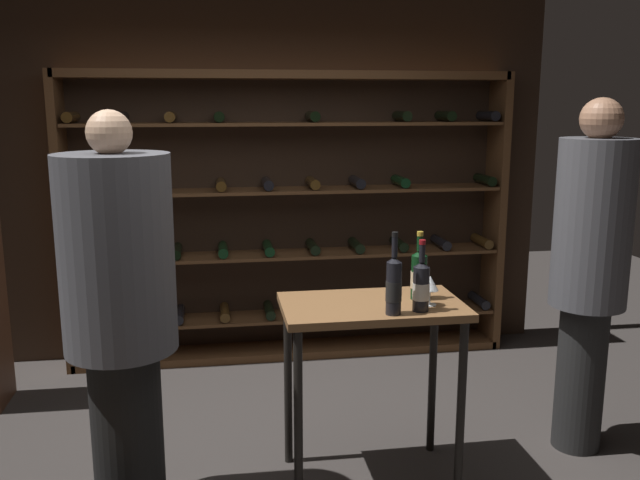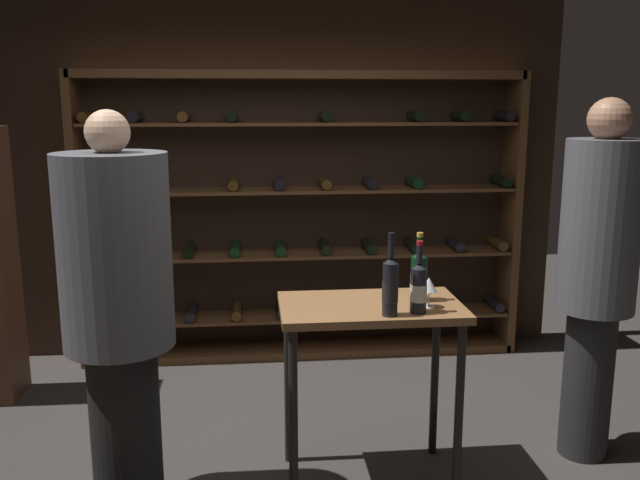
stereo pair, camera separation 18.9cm
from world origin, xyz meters
TOP-DOWN VIEW (x-y plane):
  - back_wall at (0.00, 2.07)m, footprint 4.62×0.10m
  - wine_rack at (0.27, 1.86)m, footprint 3.35×0.32m
  - tasting_table at (0.47, 0.02)m, footprint 0.91×0.54m
  - person_host_in_suit at (1.73, 0.15)m, footprint 0.41×0.41m
  - person_guest_plum_blouse at (-0.74, -0.10)m, footprint 0.51×0.51m
  - wine_bottle_gold_foil at (0.53, -0.18)m, footprint 0.08×0.08m
  - wine_bottle_green_slim at (0.73, 0.05)m, footprint 0.08×0.08m
  - wine_bottle_red_label at (0.68, -0.15)m, footprint 0.08×0.08m
  - wine_glass_stemmed_left at (0.75, -0.07)m, footprint 0.08×0.08m

SIDE VIEW (x-z plane):
  - tasting_table at x=0.47m, z-range 0.33..1.30m
  - person_guest_plum_blouse at x=-0.74m, z-range 0.10..2.02m
  - wine_glass_stemmed_left at x=0.75m, z-range 1.00..1.15m
  - wine_rack at x=0.27m, z-range -0.02..2.17m
  - wine_bottle_red_label at x=0.68m, z-range 0.91..1.26m
  - wine_bottle_green_slim at x=0.73m, z-range 0.91..1.27m
  - person_host_in_suit at x=1.73m, z-range 0.11..2.09m
  - wine_bottle_gold_foil at x=0.53m, z-range 0.91..1.31m
  - back_wall at x=0.00m, z-range 0.00..2.97m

